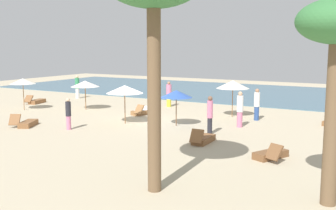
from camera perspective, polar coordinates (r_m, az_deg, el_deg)
name	(u,v)px	position (r m, az deg, el deg)	size (l,w,h in m)	color
ground_plane	(137,122)	(23.51, -4.32, -2.40)	(60.00, 60.00, 0.00)	#BCAD8E
ocean_water	(238,92)	(38.64, 9.84, 1.80)	(48.00, 16.00, 0.06)	#476B7F
umbrella_0	(176,94)	(22.10, 1.17, 1.58)	(1.76, 1.76, 1.98)	brown
umbrella_1	(85,84)	(28.35, -11.61, 2.95)	(1.95, 1.95, 2.00)	olive
umbrella_2	(125,89)	(22.84, -6.13, 2.21)	(2.07, 2.07, 2.18)	brown
umbrella_3	(23,81)	(29.27, -19.79, 3.17)	(1.71, 1.71, 2.17)	olive
umbrella_4	(233,84)	(25.17, 9.12, 2.88)	(2.03, 2.03, 2.27)	brown
lounger_0	(142,112)	(25.98, -3.66, -0.96)	(1.01, 1.76, 0.72)	olive
lounger_1	(334,122)	(24.27, 22.31, -2.26)	(1.07, 1.74, 0.74)	brown
lounger_2	(203,139)	(18.52, 4.94, -4.83)	(0.64, 1.66, 0.73)	brown
lounger_3	(271,154)	(16.47, 14.30, -6.75)	(1.23, 1.76, 0.72)	brown
lounger_4	(36,101)	(32.48, -18.07, 0.51)	(0.98, 1.79, 0.67)	brown
lounger_5	(27,123)	(23.49, -19.27, -2.44)	(1.28, 1.74, 0.73)	brown
person_0	(240,109)	(22.15, 10.10, -0.57)	(0.40, 0.40, 1.95)	#D17299
person_1	(257,104)	(24.41, 12.41, 0.11)	(0.46, 0.46, 1.89)	#2D4C8C
person_2	(169,94)	(29.14, 0.12, 1.55)	(0.41, 0.41, 1.83)	yellow
person_3	(77,87)	(34.60, -12.67, 2.54)	(0.36, 0.36, 1.93)	white
person_4	(210,114)	(20.15, 5.93, -1.33)	(0.40, 0.40, 1.93)	#26262D
person_5	(68,113)	(21.84, -13.87, -1.17)	(0.38, 0.38, 1.68)	#D17299
dog	(147,108)	(27.79, -3.00, -0.37)	(0.59, 0.63, 0.31)	silver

